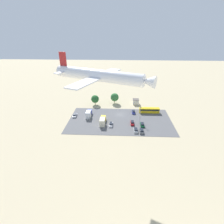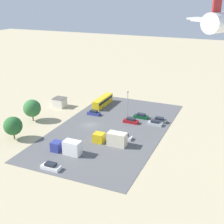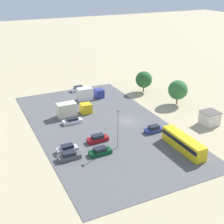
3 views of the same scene
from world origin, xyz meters
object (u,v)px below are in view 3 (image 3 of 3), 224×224
Objects in this scene: parked_car_1 at (100,151)px; parked_car_2 at (67,149)px; shed_building at (210,118)px; bus at (183,143)px; parked_car_6 at (72,121)px; parked_car_4 at (98,139)px; parked_truck_1 at (89,94)px; parked_car_3 at (69,156)px; parked_car_0 at (154,129)px; parked_car_5 at (78,89)px; parked_truck_0 at (72,109)px.

parked_car_2 reaches higher than parked_car_1.
bus is (-6.98, 13.19, 0.05)m from shed_building.
parked_car_1 is 16.02m from parked_car_6.
parked_car_2 is at bearing -80.44° from parked_car_4.
shed_building reaches higher than bus.
parked_car_4 is 25.34m from parked_truck_1.
bus reaches higher than parked_car_3.
shed_building is at bearing 80.89° from parked_car_0.
parked_car_2 is (9.52, 21.66, -0.98)m from bus.
parked_car_5 is at bearing 156.37° from parked_car_2.
parked_car_5 is at bearing 157.24° from parked_car_3.
parked_car_0 is at bearing 50.55° from parked_car_6.
bus is 9.39m from parked_car_0.
parked_car_2 is 0.96× the size of parked_car_5.
parked_car_6 is at bearing -36.13° from parked_truck_1.
parked_truck_0 reaches higher than parked_truck_1.
parked_car_1 is (-3.50, 14.90, -0.04)m from parked_car_0.
parked_truck_1 is (25.61, 5.66, 0.97)m from parked_car_0.
parked_car_5 is at bearing 166.45° from parked_car_1.
shed_building is 34.31m from parked_truck_1.
parked_car_5 is 18.35m from parked_truck_0.
parked_car_1 is 6.77m from parked_car_2.
parked_car_1 is at bearing -76.79° from parked_car_0.
shed_building is 0.98× the size of parked_car_0.
parked_truck_1 is (34.88, 6.77, 0.00)m from bus.
bus reaches higher than parked_car_0.
parked_truck_1 is (27.90, 19.97, 0.06)m from shed_building.
shed_building is 14.92m from bus.
parked_truck_1 reaches higher than bus.
parked_car_5 is 22.95m from parked_car_6.
bus is at bearing -170.59° from parked_car_5.
parked_car_5 is at bearing -80.59° from bus.
parked_car_3 reaches higher than parked_car_1.
parked_car_0 is at bearing 103.21° from parked_car_1.
parked_car_3 is 0.50× the size of parked_truck_0.
parked_car_4 reaches higher than parked_car_0.
parked_car_5 is 7.99m from parked_truck_1.
parked_car_3 is 0.96× the size of parked_car_6.
parked_car_2 is at bearing 168.49° from parked_car_3.
parked_car_6 is at bearing 158.61° from parked_car_3.
bus is 2.45× the size of parked_car_6.
parked_car_4 is at bearing -17.55° from parked_truck_1.
parked_car_0 is at bearing -169.89° from parked_car_5.
shed_building reaches higher than parked_car_2.
parked_car_3 reaches higher than parked_car_6.
parked_car_0 is 15.31m from parked_car_1.
parked_car_0 is 19.70m from parked_car_6.
bus is at bearing 66.28° from parked_car_2.
bus is 23.68m from parked_car_2.
parked_car_3 is at bearing -28.77° from parked_truck_1.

